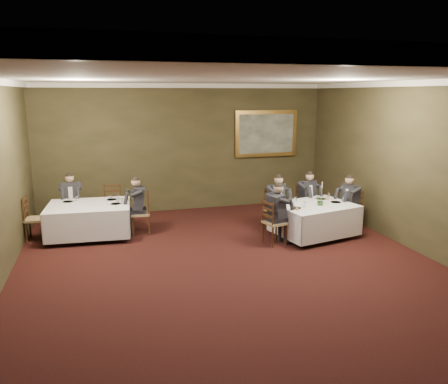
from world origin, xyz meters
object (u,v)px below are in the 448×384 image
chair_main_backright (306,213)px  diner_main_backright (306,204)px  diner_main_endright (350,209)px  candlestick (322,195)px  chair_sec_backleft (73,215)px  diner_main_backleft (276,209)px  chair_main_endleft (274,231)px  chair_sec_backright (114,213)px  diner_sec_backleft (72,206)px  chair_main_endright (350,218)px  diner_main_endleft (275,221)px  chair_sec_endleft (36,228)px  table_main (314,218)px  chair_sec_endright (141,222)px  painting (266,134)px  chair_main_backleft (275,218)px  table_second (89,218)px  centerpiece (321,200)px  diner_sec_endright (141,212)px

chair_main_backright → diner_main_backright: size_ratio=0.74×
diner_main_endright → candlestick: diner_main_endright is taller
chair_sec_backleft → diner_main_backleft: bearing=159.9°
chair_main_endleft → chair_sec_backright: (-3.34, 2.54, 0.00)m
chair_main_endleft → diner_sec_backleft: size_ratio=0.74×
candlestick → chair_main_endright: bearing=6.7°
diner_sec_backleft → diner_main_endleft: bearing=147.7°
diner_main_endright → chair_sec_endleft: size_ratio=1.35×
table_main → chair_sec_endright: bearing=161.0°
chair_main_endright → chair_sec_endleft: (-7.23, 1.25, 0.00)m
chair_sec_backright → painting: 4.85m
chair_main_backleft → diner_main_backleft: diner_main_backleft is taller
table_main → candlestick: bearing=29.1°
diner_main_backright → diner_sec_backleft: same height
diner_main_endright → painting: (-1.07, 2.93, 1.59)m
table_second → chair_main_endleft: bearing=-22.6°
diner_main_backleft → painting: 2.94m
table_second → chair_sec_backright: chair_sec_backright is taller
chair_main_backright → centerpiece: bearing=64.3°
chair_sec_backleft → centerpiece: bearing=154.3°
diner_main_backleft → chair_main_endright: bearing=140.3°
diner_sec_endright → chair_sec_endleft: bearing=91.7°
diner_main_endright → table_second: bearing=71.2°
table_main → chair_sec_endleft: size_ratio=1.99×
chair_main_backright → diner_sec_endright: (-4.10, 0.34, 0.23)m
diner_main_endleft → centerpiece: 1.22m
diner_main_endleft → chair_sec_backright: size_ratio=1.35×
table_main → diner_main_endleft: diner_main_endleft is taller
diner_main_backleft → diner_main_endright: 1.80m
painting → diner_main_backleft: bearing=-105.0°
diner_main_backleft → chair_sec_endright: 3.22m
table_main → chair_main_endleft: (-1.08, -0.23, -0.17)m
table_main → chair_main_endright: 1.12m
diner_sec_endright → candlestick: (4.05, -1.19, 0.44)m
table_second → chair_main_backright: bearing=-4.6°
diner_main_backleft → chair_sec_endleft: diner_main_backleft is taller
table_main → chair_main_backleft: chair_main_backleft is taller
chair_sec_backright → chair_sec_endright: (0.61, -1.00, 0.00)m
chair_sec_backleft → chair_main_endright: bearing=160.2°
chair_main_backleft → diner_main_endleft: size_ratio=0.74×
table_second → diner_sec_backleft: bearing=113.9°
chair_sec_backleft → candlestick: 6.11m
diner_main_backleft → diner_main_backright: same height
chair_main_endleft → chair_main_backright: bearing=118.5°
chair_main_backleft → chair_main_endleft: same height
chair_main_endright → diner_main_endright: bearing=90.0°
chair_main_backleft → chair_sec_endright: size_ratio=1.00×
diner_main_backright → candlestick: (-0.04, -0.84, 0.44)m
table_main → chair_main_endright: (1.08, 0.23, -0.17)m
diner_main_endright → diner_main_backleft: bearing=64.5°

